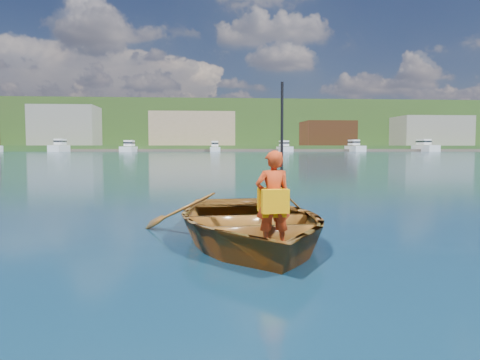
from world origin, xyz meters
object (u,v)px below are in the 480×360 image
at_px(child_paddler, 273,199).
at_px(dock, 243,150).
at_px(marina_yachts, 229,147).
at_px(rowboat, 248,222).

relative_size(child_paddler, dock, 0.01).
bearing_deg(child_paddler, dock, 85.27).
bearing_deg(marina_yachts, rowboat, -93.11).
relative_size(child_paddler, marina_yachts, 0.01).
xyz_separation_m(child_paddler, marina_yachts, (7.56, 144.37, 0.67)).
bearing_deg(marina_yachts, dock, 44.37).
relative_size(rowboat, dock, 0.03).
distance_m(child_paddler, dock, 149.55).
bearing_deg(rowboat, dock, 85.15).
height_order(rowboat, dock, dock).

